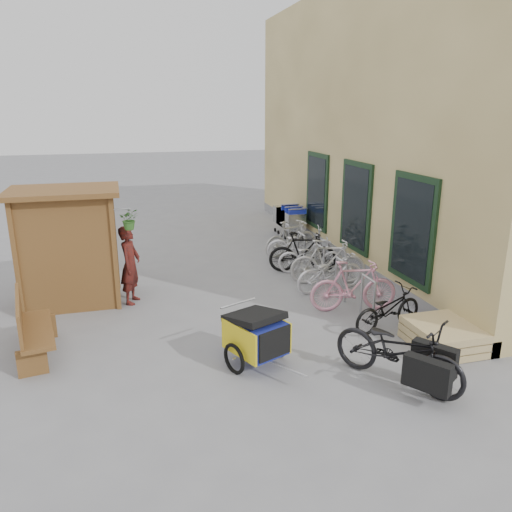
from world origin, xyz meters
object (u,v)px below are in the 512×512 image
object	(u,v)px
shopping_carts	(289,217)
bike_7	(291,238)
bench	(30,327)
bike_3	(328,262)
bike_1	(353,286)
bike_6	(301,244)
pallet_stack	(443,336)
bike_0	(388,309)
child_trailer	(256,334)
cargo_bike	(400,352)
bike_2	(330,272)
person_kiosk	(130,265)
bike_4	(311,256)
kiosk	(63,231)
bike_5	(303,252)

from	to	relation	value
shopping_carts	bike_7	size ratio (longest dim) A/B	0.98
bench	bike_3	world-z (taller)	bike_3
bike_1	bike_6	world-z (taller)	bike_1
pallet_stack	bike_0	world-z (taller)	bike_0
child_trailer	bike_3	size ratio (longest dim) A/B	0.91
child_trailer	cargo_bike	xyz separation A→B (m)	(1.86, -1.14, 0.00)
bike_0	bike_2	bearing A→B (deg)	-9.38
bench	bike_2	xyz separation A→B (m)	(5.94, 1.56, -0.09)
bike_3	person_kiosk	bearing A→B (deg)	102.04
bike_2	bike_4	size ratio (longest dim) A/B	1.03
bike_1	bike_4	bearing A→B (deg)	8.36
shopping_carts	bike_0	distance (m)	7.12
bike_0	bike_6	world-z (taller)	bike_6
pallet_stack	bike_3	world-z (taller)	bike_3
kiosk	bike_2	distance (m)	5.70
bike_1	kiosk	bearing A→B (deg)	80.39
bench	person_kiosk	xyz separation A→B (m)	(1.67, 2.03, 0.29)
pallet_stack	bike_4	xyz separation A→B (m)	(-0.68, 4.40, 0.21)
bike_2	bike_6	xyz separation A→B (m)	(0.16, 2.26, 0.03)
cargo_bike	person_kiosk	xyz separation A→B (m)	(-3.66, 4.39, 0.30)
bench	bike_5	world-z (taller)	bench
bike_6	bike_7	xyz separation A→B (m)	(-0.08, 0.57, 0.03)
bike_4	bike_6	xyz separation A→B (m)	(0.09, 0.95, 0.05)
person_kiosk	bike_3	xyz separation A→B (m)	(4.42, -0.02, -0.29)
pallet_stack	person_kiosk	world-z (taller)	person_kiosk
pallet_stack	bike_5	distance (m)	4.59
shopping_carts	cargo_bike	bearing A→B (deg)	-98.74
kiosk	bench	distance (m)	2.59
child_trailer	cargo_bike	size ratio (longest dim) A/B	0.77
person_kiosk	child_trailer	bearing A→B (deg)	-129.97
person_kiosk	bike_2	bearing A→B (deg)	-75.20
bike_2	bike_0	bearing A→B (deg)	175.67
shopping_carts	child_trailer	xyz separation A→B (m)	(-3.22, -7.70, -0.09)
bike_3	kiosk	bearing A→B (deg)	98.90
cargo_bike	bike_4	xyz separation A→B (m)	(0.68, 5.24, -0.10)
cargo_bike	bike_0	bearing A→B (deg)	31.12
bike_0	bike_3	xyz separation A→B (m)	(-0.06, 2.62, 0.13)
bike_2	bike_7	world-z (taller)	bike_7
bench	shopping_carts	size ratio (longest dim) A/B	1.05
pallet_stack	cargo_bike	distance (m)	1.63
bench	kiosk	bearing A→B (deg)	70.47
child_trailer	bike_6	distance (m)	5.69
kiosk	pallet_stack	bearing A→B (deg)	-31.66
bike_0	bike_7	world-z (taller)	bike_7
kiosk	bike_7	distance (m)	6.07
kiosk	bike_7	bearing A→B (deg)	20.00
shopping_carts	bike_5	world-z (taller)	shopping_carts
child_trailer	bike_5	distance (m)	4.82
bike_5	bike_3	bearing A→B (deg)	-150.89
child_trailer	bike_6	world-z (taller)	bike_6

